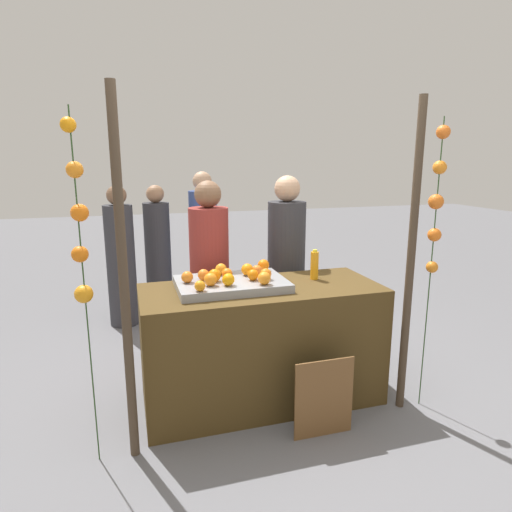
# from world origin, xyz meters

# --- Properties ---
(ground_plane) EXTENTS (24.00, 24.00, 0.00)m
(ground_plane) POSITION_xyz_m (0.00, 0.00, 0.00)
(ground_plane) COLOR slate
(stall_counter) EXTENTS (1.74, 0.72, 0.88)m
(stall_counter) POSITION_xyz_m (0.00, 0.00, 0.44)
(stall_counter) COLOR #4C3819
(stall_counter) RESTS_ON ground_plane
(orange_tray) EXTENTS (0.78, 0.52, 0.06)m
(orange_tray) POSITION_xyz_m (-0.22, 0.04, 0.91)
(orange_tray) COLOR gray
(orange_tray) RESTS_ON stall_counter
(orange_0) EXTENTS (0.09, 0.09, 0.09)m
(orange_0) POSITION_xyz_m (-0.03, -0.14, 0.99)
(orange_0) COLOR orange
(orange_0) RESTS_ON orange_tray
(orange_1) EXTENTS (0.08, 0.08, 0.08)m
(orange_1) POSITION_xyz_m (-0.41, 0.09, 0.99)
(orange_1) COLOR orange
(orange_1) RESTS_ON orange_tray
(orange_2) EXTENTS (0.09, 0.09, 0.09)m
(orange_2) POSITION_xyz_m (0.08, 0.23, 0.99)
(orange_2) COLOR orange
(orange_2) RESTS_ON orange_tray
(orange_3) EXTENTS (0.08, 0.08, 0.08)m
(orange_3) POSITION_xyz_m (-0.07, -0.01, 0.98)
(orange_3) COLOR orange
(orange_3) RESTS_ON orange_tray
(orange_4) EXTENTS (0.08, 0.08, 0.08)m
(orange_4) POSITION_xyz_m (0.00, 0.12, 0.98)
(orange_4) COLOR orange
(orange_4) RESTS_ON orange_tray
(orange_5) EXTENTS (0.09, 0.09, 0.09)m
(orange_5) POSITION_xyz_m (-0.39, -0.06, 0.99)
(orange_5) COLOR orange
(orange_5) RESTS_ON orange_tray
(orange_6) EXTENTS (0.09, 0.09, 0.09)m
(orange_6) POSITION_xyz_m (-0.34, 0.04, 0.99)
(orange_6) COLOR orange
(orange_6) RESTS_ON orange_tray
(orange_7) EXTENTS (0.09, 0.09, 0.09)m
(orange_7) POSITION_xyz_m (-0.27, -0.09, 0.99)
(orange_7) COLOR orange
(orange_7) RESTS_ON orange_tray
(orange_8) EXTENTS (0.08, 0.08, 0.08)m
(orange_8) POSITION_xyz_m (0.02, -0.02, 0.99)
(orange_8) COLOR orange
(orange_8) RESTS_ON orange_tray
(orange_9) EXTENTS (0.07, 0.07, 0.07)m
(orange_9) POSITION_xyz_m (-0.48, -0.17, 0.98)
(orange_9) COLOR orange
(orange_9) RESTS_ON orange_tray
(orange_10) EXTENTS (0.08, 0.08, 0.08)m
(orange_10) POSITION_xyz_m (-0.24, 0.08, 0.98)
(orange_10) COLOR orange
(orange_10) RESTS_ON orange_tray
(orange_11) EXTENTS (0.08, 0.08, 0.08)m
(orange_11) POSITION_xyz_m (-0.53, 0.06, 0.99)
(orange_11) COLOR orange
(orange_11) RESTS_ON orange_tray
(orange_12) EXTENTS (0.09, 0.09, 0.09)m
(orange_12) POSITION_xyz_m (-0.26, 0.21, 0.99)
(orange_12) COLOR orange
(orange_12) RESTS_ON orange_tray
(orange_13) EXTENTS (0.09, 0.09, 0.09)m
(orange_13) POSITION_xyz_m (-0.07, 0.13, 0.99)
(orange_13) COLOR orange
(orange_13) RESTS_ON orange_tray
(juice_bottle) EXTENTS (0.06, 0.06, 0.23)m
(juice_bottle) POSITION_xyz_m (0.45, 0.09, 0.99)
(juice_bottle) COLOR orange
(juice_bottle) RESTS_ON stall_counter
(chalkboard_sign) EXTENTS (0.41, 0.03, 0.55)m
(chalkboard_sign) POSITION_xyz_m (0.25, -0.56, 0.26)
(chalkboard_sign) COLOR brown
(chalkboard_sign) RESTS_ON ground_plane
(vendor_left) EXTENTS (0.33, 0.33, 1.63)m
(vendor_left) POSITION_xyz_m (-0.27, 0.60, 0.76)
(vendor_left) COLOR maroon
(vendor_left) RESTS_ON ground_plane
(vendor_right) EXTENTS (0.33, 0.33, 1.66)m
(vendor_right) POSITION_xyz_m (0.43, 0.64, 0.77)
(vendor_right) COLOR #333338
(vendor_right) RESTS_ON ground_plane
(crowd_person_0) EXTENTS (0.31, 0.31, 1.53)m
(crowd_person_0) POSITION_xyz_m (-1.00, 1.92, 0.71)
(crowd_person_0) COLOR #333338
(crowd_person_0) RESTS_ON ground_plane
(crowd_person_1) EXTENTS (0.30, 0.30, 1.50)m
(crowd_person_1) POSITION_xyz_m (-0.58, 2.27, 0.70)
(crowd_person_1) COLOR #333338
(crowd_person_1) RESTS_ON ground_plane
(crowd_person_2) EXTENTS (0.33, 0.33, 1.65)m
(crowd_person_2) POSITION_xyz_m (-0.04, 2.17, 0.77)
(crowd_person_2) COLOR #384C8C
(crowd_person_2) RESTS_ON ground_plane
(canopy_post_left) EXTENTS (0.06, 0.06, 2.20)m
(canopy_post_left) POSITION_xyz_m (-0.95, -0.40, 1.10)
(canopy_post_left) COLOR #473828
(canopy_post_left) RESTS_ON ground_plane
(canopy_post_right) EXTENTS (0.06, 0.06, 2.20)m
(canopy_post_right) POSITION_xyz_m (0.95, -0.40, 1.10)
(canopy_post_right) COLOR #473828
(canopy_post_right) RESTS_ON ground_plane
(garland_strand_left) EXTENTS (0.11, 0.11, 2.07)m
(garland_strand_left) POSITION_xyz_m (-1.16, -0.39, 1.44)
(garland_strand_left) COLOR #2D4C23
(garland_strand_left) RESTS_ON ground_plane
(garland_strand_right) EXTENTS (0.11, 0.10, 2.07)m
(garland_strand_right) POSITION_xyz_m (1.11, -0.42, 1.52)
(garland_strand_right) COLOR #2D4C23
(garland_strand_right) RESTS_ON ground_plane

